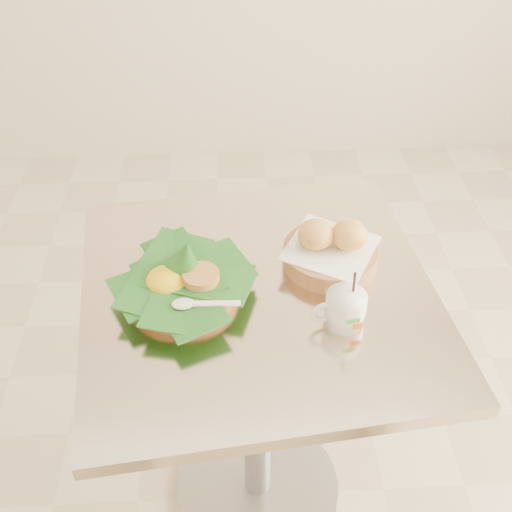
{
  "coord_description": "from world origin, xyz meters",
  "views": [
    {
      "loc": [
        0.05,
        -0.92,
        1.63
      ],
      "look_at": [
        0.1,
        0.04,
        0.82
      ],
      "focal_mm": 45.0,
      "sensor_mm": 36.0,
      "label": 1
    }
  ],
  "objects_px": {
    "rice_basket": "(183,278)",
    "bread_basket": "(331,249)",
    "cafe_table": "(258,362)",
    "coffee_mug": "(344,308)"
  },
  "relations": [
    {
      "from": "rice_basket",
      "to": "bread_basket",
      "type": "bearing_deg",
      "value": 13.85
    },
    {
      "from": "coffee_mug",
      "to": "cafe_table",
      "type": "bearing_deg",
      "value": 147.83
    },
    {
      "from": "rice_basket",
      "to": "coffee_mug",
      "type": "relative_size",
      "value": 2.04
    },
    {
      "from": "cafe_table",
      "to": "bread_basket",
      "type": "xyz_separation_m",
      "value": [
        0.15,
        0.08,
        0.26
      ]
    },
    {
      "from": "coffee_mug",
      "to": "rice_basket",
      "type": "bearing_deg",
      "value": 162.15
    },
    {
      "from": "cafe_table",
      "to": "bread_basket",
      "type": "distance_m",
      "value": 0.31
    },
    {
      "from": "rice_basket",
      "to": "bread_basket",
      "type": "xyz_separation_m",
      "value": [
        0.3,
        0.07,
        -0.0
      ]
    },
    {
      "from": "rice_basket",
      "to": "bread_basket",
      "type": "height_order",
      "value": "rice_basket"
    },
    {
      "from": "bread_basket",
      "to": "rice_basket",
      "type": "bearing_deg",
      "value": -166.15
    },
    {
      "from": "cafe_table",
      "to": "coffee_mug",
      "type": "xyz_separation_m",
      "value": [
        0.16,
        -0.1,
        0.26
      ]
    }
  ]
}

